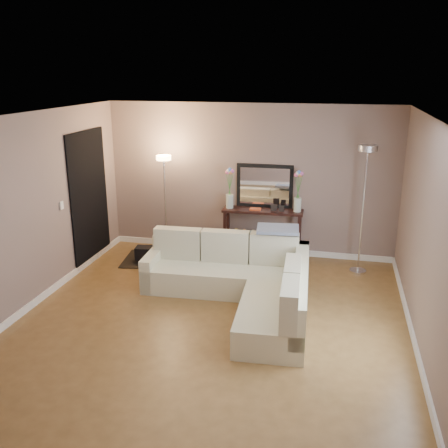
% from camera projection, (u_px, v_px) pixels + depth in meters
% --- Properties ---
extents(floor, '(5.00, 5.50, 0.01)m').
position_uv_depth(floor, '(210.00, 324.00, 6.41)').
color(floor, brown).
rests_on(floor, ground).
extents(ceiling, '(5.00, 5.50, 0.01)m').
position_uv_depth(ceiling, '(208.00, 117.00, 5.63)').
color(ceiling, white).
rests_on(ceiling, ground).
extents(wall_back, '(5.00, 0.02, 2.60)m').
position_uv_depth(wall_back, '(250.00, 180.00, 8.59)').
color(wall_back, gray).
rests_on(wall_back, ground).
extents(wall_front, '(5.00, 0.02, 2.60)m').
position_uv_depth(wall_front, '(108.00, 345.00, 3.45)').
color(wall_front, gray).
rests_on(wall_front, ground).
extents(wall_left, '(0.02, 5.50, 2.60)m').
position_uv_depth(wall_left, '(25.00, 214.00, 6.56)').
color(wall_left, gray).
rests_on(wall_left, ground).
extents(wall_right, '(0.02, 5.50, 2.60)m').
position_uv_depth(wall_right, '(430.00, 243.00, 5.48)').
color(wall_right, gray).
rests_on(wall_right, ground).
extents(baseboard_back, '(5.00, 0.03, 0.10)m').
position_uv_depth(baseboard_back, '(248.00, 249.00, 8.93)').
color(baseboard_back, white).
rests_on(baseboard_back, ground).
extents(baseboard_left, '(0.03, 5.50, 0.10)m').
position_uv_depth(baseboard_left, '(37.00, 301.00, 6.92)').
color(baseboard_left, white).
rests_on(baseboard_left, ground).
extents(baseboard_right, '(0.03, 5.50, 0.10)m').
position_uv_depth(baseboard_right, '(415.00, 343.00, 5.86)').
color(baseboard_right, white).
rests_on(baseboard_right, ground).
extents(doorway, '(0.02, 1.20, 2.20)m').
position_uv_depth(doorway, '(89.00, 198.00, 8.19)').
color(doorway, black).
rests_on(doorway, ground).
extents(switch_plate, '(0.02, 0.08, 0.12)m').
position_uv_depth(switch_plate, '(62.00, 205.00, 7.37)').
color(switch_plate, white).
rests_on(switch_plate, ground).
extents(sectional_sofa, '(2.50, 2.32, 0.84)m').
position_uv_depth(sectional_sofa, '(244.00, 281.00, 6.93)').
color(sectional_sofa, beige).
rests_on(sectional_sofa, floor).
extents(throw_blanket, '(0.63, 0.41, 0.08)m').
position_uv_depth(throw_blanket, '(278.00, 229.00, 7.23)').
color(throw_blanket, slate).
rests_on(throw_blanket, sectional_sofa).
extents(console_table, '(1.38, 0.41, 0.84)m').
position_uv_depth(console_table, '(257.00, 230.00, 8.61)').
color(console_table, black).
rests_on(console_table, floor).
extents(leaning_mirror, '(0.97, 0.08, 0.76)m').
position_uv_depth(leaning_mirror, '(265.00, 186.00, 8.54)').
color(leaning_mirror, black).
rests_on(leaning_mirror, console_table).
extents(table_decor, '(0.58, 0.13, 0.14)m').
position_uv_depth(table_decor, '(262.00, 209.00, 8.44)').
color(table_decor, '#D34F25').
rests_on(table_decor, console_table).
extents(flower_vase_left, '(0.16, 0.13, 0.72)m').
position_uv_depth(flower_vase_left, '(230.00, 192.00, 8.51)').
color(flower_vase_left, silver).
rests_on(flower_vase_left, console_table).
extents(flower_vase_right, '(0.16, 0.13, 0.72)m').
position_uv_depth(flower_vase_right, '(298.00, 195.00, 8.29)').
color(flower_vase_right, silver).
rests_on(flower_vase_right, console_table).
extents(floor_lamp_lit, '(0.28, 0.28, 1.75)m').
position_uv_depth(floor_lamp_lit, '(165.00, 185.00, 8.48)').
color(floor_lamp_lit, silver).
rests_on(floor_lamp_lit, floor).
extents(floor_lamp_unlit, '(0.36, 0.36, 2.04)m').
position_uv_depth(floor_lamp_unlit, '(365.00, 184.00, 7.62)').
color(floor_lamp_unlit, silver).
rests_on(floor_lamp_unlit, floor).
extents(charcoal_rug, '(1.25, 1.00, 0.02)m').
position_uv_depth(charcoal_rug, '(158.00, 260.00, 8.54)').
color(charcoal_rug, black).
rests_on(charcoal_rug, floor).
extents(black_bag, '(0.35, 0.27, 0.21)m').
position_uv_depth(black_bag, '(146.00, 253.00, 8.41)').
color(black_bag, black).
rests_on(black_bag, charcoal_rug).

